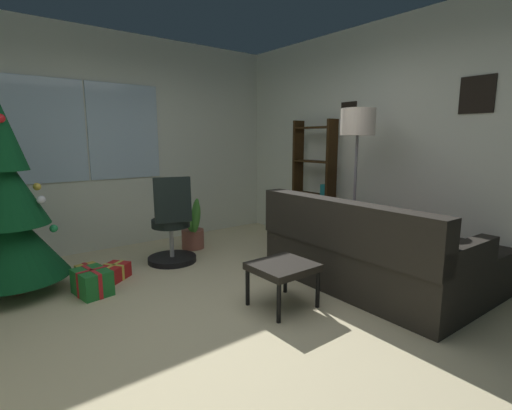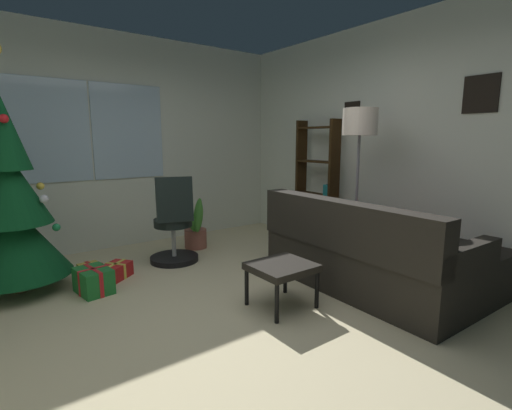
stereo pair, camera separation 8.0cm
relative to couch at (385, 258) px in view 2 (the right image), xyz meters
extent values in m
cube|color=beige|center=(-1.51, 0.39, -0.35)|extent=(4.62, 5.21, 0.10)
cube|color=silver|center=(-1.51, 3.05, 1.08)|extent=(4.62, 0.10, 2.76)
cube|color=silver|center=(-2.32, 2.99, 1.21)|extent=(0.90, 0.03, 1.20)
cube|color=silver|center=(-1.39, 2.99, 1.21)|extent=(0.90, 0.03, 1.20)
cube|color=silver|center=(0.85, 0.39, 1.08)|extent=(0.10, 5.21, 2.76)
cube|color=black|center=(0.79, -0.37, 1.53)|extent=(0.02, 0.31, 0.34)
cube|color=black|center=(0.79, 1.12, 1.44)|extent=(0.02, 0.23, 0.29)
cube|color=black|center=(-0.12, 0.13, -0.08)|extent=(0.93, 1.98, 0.44)
cube|color=black|center=(-0.48, 0.14, 0.36)|extent=(0.26, 1.96, 0.45)
cube|color=black|center=(-0.15, -0.77, 0.24)|extent=(0.88, 0.17, 0.20)
cube|color=black|center=(-0.09, 1.04, 0.24)|extent=(0.88, 0.17, 0.20)
cube|color=black|center=(0.68, -0.43, -0.08)|extent=(0.77, 0.90, 0.44)
cube|color=red|center=(-0.36, 0.12, 0.31)|extent=(0.16, 0.41, 0.40)
cube|color=beige|center=(-0.38, -0.58, 0.31)|extent=(0.18, 0.40, 0.41)
cube|color=black|center=(-1.05, 0.29, 0.05)|extent=(0.50, 0.47, 0.06)
cylinder|color=black|center=(-1.27, 0.09, -0.14)|extent=(0.04, 0.04, 0.32)
cylinder|color=black|center=(-0.83, 0.09, -0.14)|extent=(0.04, 0.04, 0.32)
cylinder|color=black|center=(-1.27, 0.50, -0.14)|extent=(0.04, 0.04, 0.32)
cylinder|color=black|center=(-0.83, 0.50, -0.14)|extent=(0.04, 0.04, 0.32)
cylinder|color=#4C331E|center=(-2.81, 2.01, -0.22)|extent=(0.12, 0.12, 0.16)
cone|color=#0C441F|center=(-2.81, 2.01, 0.19)|extent=(0.93, 0.93, 0.67)
cone|color=#0C441F|center=(-2.81, 2.01, 0.69)|extent=(0.67, 0.67, 0.67)
cone|color=#0C441F|center=(-2.81, 2.01, 1.18)|extent=(0.41, 0.41, 0.67)
sphere|color=red|center=(-2.80, 1.89, 1.29)|extent=(0.08, 0.08, 0.08)
sphere|color=gold|center=(-2.56, 2.08, 0.68)|extent=(0.07, 0.07, 0.07)
sphere|color=silver|center=(-2.57, 1.88, 0.58)|extent=(0.08, 0.08, 0.08)
sphere|color=blue|center=(-2.75, 2.35, 0.31)|extent=(0.05, 0.05, 0.05)
sphere|color=#1E8C4C|center=(-2.48, 1.91, 0.29)|extent=(0.07, 0.07, 0.07)
cube|color=red|center=(-1.99, 1.83, -0.23)|extent=(0.37, 0.36, 0.15)
cube|color=#EAD84C|center=(-1.99, 1.83, -0.23)|extent=(0.16, 0.20, 0.16)
cube|color=#EAD84C|center=(-1.99, 1.83, -0.23)|extent=(0.27, 0.22, 0.16)
cube|color=#1E722D|center=(-2.26, 1.57, -0.19)|extent=(0.31, 0.39, 0.23)
cube|color=red|center=(-2.26, 1.57, -0.19)|extent=(0.09, 0.36, 0.24)
cube|color=red|center=(-2.26, 1.57, -0.19)|extent=(0.27, 0.08, 0.24)
cube|color=gold|center=(-2.21, 1.82, -0.21)|extent=(0.24, 0.35, 0.19)
cube|color=#B21919|center=(-2.21, 1.82, -0.21)|extent=(0.09, 0.33, 0.19)
cube|color=#B21919|center=(-2.21, 1.82, -0.21)|extent=(0.20, 0.07, 0.19)
cylinder|color=black|center=(-1.27, 1.98, -0.27)|extent=(0.56, 0.56, 0.06)
cylinder|color=#B2B2B7|center=(-1.27, 1.98, -0.04)|extent=(0.05, 0.05, 0.41)
cylinder|color=black|center=(-1.27, 1.98, 0.16)|extent=(0.44, 0.44, 0.09)
cube|color=black|center=(-1.32, 1.80, 0.46)|extent=(0.41, 0.22, 0.50)
cube|color=black|center=(0.58, 1.19, 0.53)|extent=(0.18, 0.04, 1.67)
cube|color=black|center=(0.58, 1.79, 0.53)|extent=(0.18, 0.04, 1.67)
cube|color=black|center=(0.58, 1.49, -0.05)|extent=(0.18, 0.56, 0.02)
cube|color=black|center=(0.58, 1.49, 0.39)|extent=(0.18, 0.56, 0.02)
cube|color=black|center=(0.58, 1.49, 0.83)|extent=(0.18, 0.56, 0.02)
cube|color=black|center=(0.58, 1.49, 1.27)|extent=(0.18, 0.56, 0.02)
cube|color=maroon|center=(0.61, 1.28, 0.05)|extent=(0.13, 0.06, 0.17)
cube|color=navy|center=(0.60, 1.35, 0.06)|extent=(0.15, 0.06, 0.19)
cube|color=beige|center=(0.60, 1.43, 0.06)|extent=(0.14, 0.08, 0.19)
cube|color=#346D41|center=(0.59, 1.50, 0.06)|extent=(0.17, 0.04, 0.20)
cube|color=#84316F|center=(0.59, 1.55, 0.03)|extent=(0.15, 0.04, 0.15)
cube|color=#BE7E22|center=(0.59, 1.60, 0.04)|extent=(0.17, 0.05, 0.16)
cube|color=#4B4A60|center=(0.61, 1.67, 0.05)|extent=(0.13, 0.06, 0.17)
cube|color=olive|center=(0.60, 1.74, 0.05)|extent=(0.14, 0.05, 0.18)
cube|color=#186E74|center=(0.60, 1.29, 0.47)|extent=(0.13, 0.08, 0.14)
cylinder|color=slate|center=(0.25, 0.56, -0.29)|extent=(0.28, 0.28, 0.03)
cylinder|color=slate|center=(0.25, 0.56, 0.44)|extent=(0.03, 0.03, 1.43)
cylinder|color=#F5E0CE|center=(0.25, 0.56, 1.30)|extent=(0.36, 0.36, 0.28)
cylinder|color=#945547|center=(-0.80, 2.33, -0.18)|extent=(0.29, 0.29, 0.25)
ellipsoid|color=#3A7A28|center=(-0.91, 2.22, 0.08)|extent=(0.20, 0.18, 0.29)
ellipsoid|color=#3A7A28|center=(-0.82, 2.22, 0.16)|extent=(0.20, 0.13, 0.45)
ellipsoid|color=#3A7A28|center=(-0.83, 2.17, 0.14)|extent=(0.21, 0.18, 0.41)
camera|label=1|loc=(-3.09, -1.94, 1.11)|focal=26.17mm
camera|label=2|loc=(-3.03, -1.99, 1.11)|focal=26.17mm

